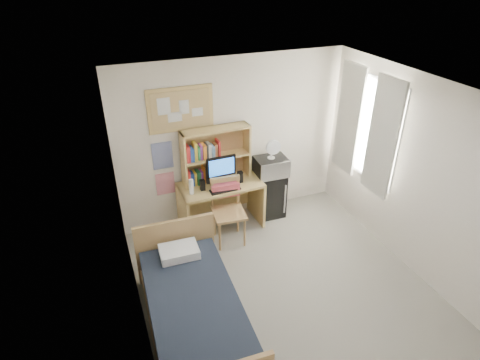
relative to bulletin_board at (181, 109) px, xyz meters
name	(u,v)px	position (x,y,z in m)	size (l,w,h in m)	color
floor	(291,298)	(0.78, -2.08, -1.93)	(3.60, 4.20, 0.02)	gray
ceiling	(308,99)	(0.78, -2.08, 0.68)	(3.60, 4.20, 0.02)	white
wall_back	(233,141)	(0.78, 0.02, -0.62)	(3.60, 0.04, 2.60)	white
wall_left	(135,250)	(-1.02, -2.08, -0.62)	(0.04, 4.20, 2.60)	white
wall_right	(425,183)	(2.58, -2.08, -0.62)	(0.04, 4.20, 2.60)	white
window_unit	(366,128)	(2.53, -0.88, -0.32)	(0.10, 1.40, 1.70)	white
curtain_left	(382,138)	(2.50, -1.28, -0.32)	(0.04, 0.55, 1.70)	beige
curtain_right	(349,119)	(2.50, -0.48, -0.32)	(0.04, 0.55, 1.70)	beige
bulletin_board	(181,109)	(0.00, 0.00, 0.00)	(0.94, 0.03, 0.64)	tan
poster_wave	(162,156)	(-0.32, 0.01, -0.67)	(0.30, 0.01, 0.42)	navy
poster_japan	(165,184)	(-0.32, 0.01, -1.14)	(0.28, 0.01, 0.36)	#CA2346
desk	(221,206)	(0.45, -0.32, -1.53)	(1.25, 0.63, 0.78)	#D7B569
desk_chair	(229,213)	(0.45, -0.70, -1.41)	(0.51, 0.51, 1.01)	tan
mini_fridge	(269,194)	(1.31, -0.24, -1.54)	(0.44, 0.44, 0.76)	black
bed	(195,315)	(-0.50, -2.17, -1.65)	(0.99, 1.98, 0.55)	black
hutch	(216,155)	(0.45, -0.17, -0.72)	(1.03, 0.26, 0.84)	#D7B569
monitor	(221,172)	(0.45, -0.38, -0.90)	(0.44, 0.03, 0.47)	black
keyboard	(225,190)	(0.46, -0.52, -1.13)	(0.45, 0.14, 0.02)	black
speaker_left	(202,185)	(0.15, -0.39, -1.05)	(0.07, 0.07, 0.17)	black
speaker_right	(240,177)	(0.75, -0.37, -1.05)	(0.07, 0.07, 0.18)	black
water_bottle	(191,187)	(-0.03, -0.43, -1.02)	(0.07, 0.07, 0.23)	white
hoodie	(225,190)	(0.47, -0.50, -1.14)	(0.42, 0.13, 0.20)	#EE5A64
microwave	(271,166)	(1.31, -0.26, -1.02)	(0.49, 0.37, 0.29)	#BCBCC1
desk_fan	(272,150)	(1.31, -0.26, -0.73)	(0.23, 0.23, 0.29)	white
pillow	(179,252)	(-0.47, -1.42, -1.32)	(0.47, 0.33, 0.11)	white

